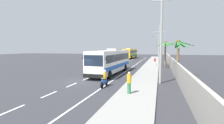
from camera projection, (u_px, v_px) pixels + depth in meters
The scene contains 15 objects.
ground_plane at pixel (81, 81), 18.94m from camera, with size 160.00×160.00×0.00m, color #303035.
sidewalk_kerb at pixel (148, 71), 26.62m from camera, with size 3.20×90.00×0.14m, color gray.
lane_markings at pixel (125, 67), 32.43m from camera, with size 3.51×71.00×0.01m.
boundary_wall at pixel (172, 64), 29.32m from camera, with size 0.24×60.00×2.03m, color #9E998E.
coach_bus_foreground at pixel (111, 61), 24.56m from camera, with size 3.41×12.33×3.66m.
coach_bus_far_lane at pixel (130, 53), 59.23m from camera, with size 3.57×11.25×3.65m.
motorcycle_beside_bus at pixel (104, 80), 16.26m from camera, with size 0.56×1.96×1.64m.
pedestrian_near_kerb at pixel (155, 61), 35.19m from camera, with size 0.36×0.36×1.62m.
pedestrian_midwalk at pixel (129, 82), 13.24m from camera, with size 0.36×0.36×1.75m.
utility_pole_nearest at pixel (161, 34), 17.28m from camera, with size 1.83×0.24×10.14m.
utility_pole_mid at pixel (159, 45), 33.89m from camera, with size 2.26×0.24×8.36m.
utility_pole_far at pixel (159, 43), 50.27m from camera, with size 3.44×0.24×9.84m.
utility_pole_distant at pixel (160, 45), 66.74m from camera, with size 2.48×0.24×9.45m.
palm_nearest at pixel (178, 50), 21.38m from camera, with size 3.84×3.72×4.84m.
palm_second at pixel (165, 48), 31.12m from camera, with size 4.00×3.86×5.05m.
Camera 1 is at (8.60, -16.96, 3.78)m, focal length 26.76 mm.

